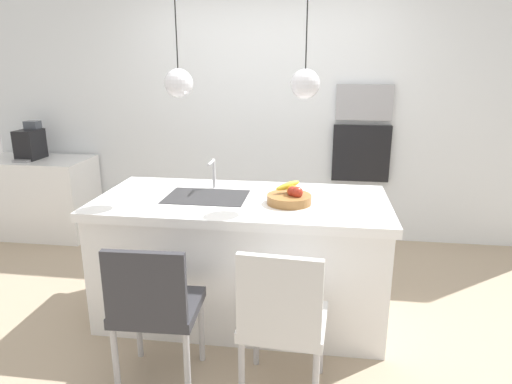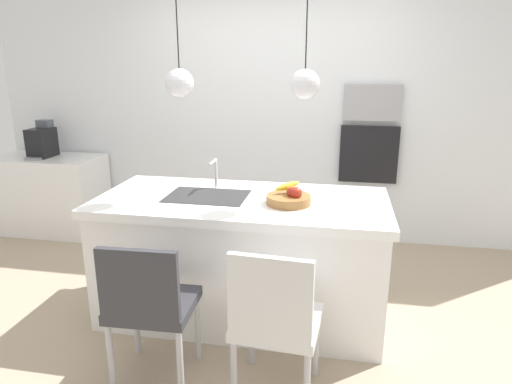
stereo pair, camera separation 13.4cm
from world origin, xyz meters
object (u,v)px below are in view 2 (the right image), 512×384
(coffee_machine, at_px, (42,142))
(oven, at_px, (369,154))
(fruit_bowl, at_px, (290,197))
(microwave, at_px, (372,103))
(chair_middle, at_px, (275,318))
(chair_near, at_px, (149,303))

(coffee_machine, height_order, oven, coffee_machine)
(fruit_bowl, height_order, microwave, microwave)
(fruit_bowl, height_order, chair_middle, fruit_bowl)
(chair_middle, bearing_deg, coffee_machine, 142.64)
(microwave, height_order, oven, microwave)
(fruit_bowl, relative_size, coffee_machine, 0.78)
(chair_near, height_order, chair_middle, chair_middle)
(fruit_bowl, xyz_separation_m, coffee_machine, (-2.77, 1.35, 0.05))
(fruit_bowl, relative_size, oven, 0.53)
(fruit_bowl, height_order, oven, oven)
(coffee_machine, bearing_deg, chair_near, -45.50)
(microwave, bearing_deg, chair_near, -117.75)
(oven, bearing_deg, microwave, 0.00)
(chair_near, relative_size, chair_middle, 0.98)
(microwave, height_order, chair_near, microwave)
(microwave, xyz_separation_m, chair_near, (-1.27, -2.42, -0.91))
(microwave, xyz_separation_m, chair_middle, (-0.57, -2.43, -0.92))
(fruit_bowl, xyz_separation_m, oven, (0.59, 1.65, -0.01))
(microwave, relative_size, chair_near, 0.61)
(coffee_machine, bearing_deg, oven, 5.05)
(coffee_machine, distance_m, microwave, 3.40)
(coffee_machine, relative_size, oven, 0.68)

